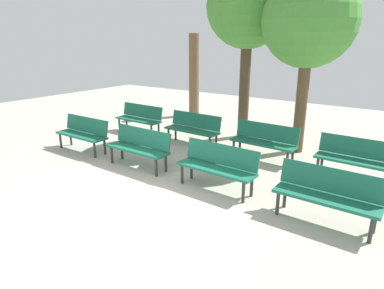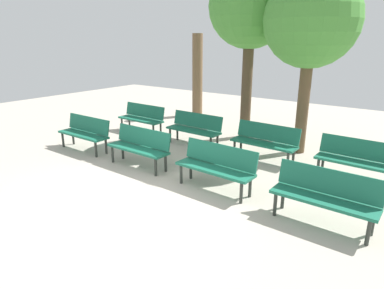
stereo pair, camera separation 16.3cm
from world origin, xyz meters
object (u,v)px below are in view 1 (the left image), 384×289
(bench_r0_c1, at_px, (140,145))
(bench_r0_c3, at_px, (327,193))
(bench_r0_c2, at_px, (218,164))
(tree_1, at_px, (248,8))
(bench_r0_c0, at_px, (83,132))
(tree_2, at_px, (309,22))
(tree_0, at_px, (194,76))
(bench_r1_c1, at_px, (193,127))
(bench_r1_c2, at_px, (264,140))
(bench_r1_c0, at_px, (140,117))
(bench_r1_c3, at_px, (357,157))

(bench_r0_c1, relative_size, bench_r0_c3, 1.00)
(bench_r0_c2, relative_size, tree_1, 0.33)
(bench_r0_c0, bearing_deg, tree_2, 34.44)
(bench_r0_c1, relative_size, tree_1, 0.33)
(bench_r0_c3, distance_m, tree_0, 8.31)
(tree_0, bearing_deg, bench_r1_c1, -55.38)
(tree_2, bearing_deg, bench_r0_c3, -64.84)
(bench_r0_c0, height_order, bench_r1_c2, same)
(bench_r0_c1, height_order, bench_r1_c0, same)
(bench_r1_c0, bearing_deg, bench_r0_c3, -18.84)
(tree_0, relative_size, tree_1, 0.63)
(bench_r1_c0, xyz_separation_m, bench_r1_c2, (4.17, -0.06, 0.00))
(bench_r1_c1, height_order, bench_r1_c2, same)
(tree_0, xyz_separation_m, tree_1, (2.94, -1.65, 2.12))
(bench_r0_c2, xyz_separation_m, tree_0, (-4.23, 5.26, 1.01))
(bench_r1_c3, bearing_deg, bench_r1_c1, -179.51)
(bench_r0_c2, bearing_deg, bench_r1_c0, 154.19)
(bench_r1_c0, distance_m, tree_1, 4.47)
(tree_1, bearing_deg, tree_0, 150.67)
(bench_r1_c2, relative_size, bench_r1_c3, 1.00)
(bench_r0_c2, height_order, bench_r1_c2, same)
(tree_0, distance_m, tree_1, 3.98)
(bench_r1_c0, xyz_separation_m, tree_0, (-0.10, 3.11, 1.01))
(bench_r0_c0, bearing_deg, tree_0, 91.25)
(bench_r0_c3, height_order, tree_1, tree_1)
(bench_r1_c3, bearing_deg, bench_r0_c2, -135.25)
(bench_r1_c2, distance_m, tree_0, 5.42)
(bench_r0_c0, distance_m, tree_0, 5.34)
(bench_r0_c2, bearing_deg, tree_2, 82.52)
(bench_r0_c1, bearing_deg, tree_1, 78.26)
(bench_r1_c1, distance_m, bench_r1_c3, 4.16)
(tree_0, bearing_deg, bench_r0_c2, -51.19)
(bench_r0_c3, height_order, bench_r1_c1, same)
(bench_r0_c0, relative_size, tree_1, 0.33)
(bench_r0_c3, height_order, bench_r1_c3, same)
(bench_r0_c1, height_order, bench_r0_c2, same)
(bench_r0_c1, height_order, bench_r0_c3, same)
(bench_r1_c0, height_order, bench_r1_c2, same)
(tree_0, bearing_deg, bench_r0_c0, -88.62)
(bench_r1_c1, distance_m, tree_0, 4.00)
(bench_r1_c1, bearing_deg, tree_0, 125.70)
(bench_r0_c2, distance_m, bench_r0_c3, 2.06)
(bench_r0_c1, distance_m, bench_r1_c2, 2.98)
(bench_r0_c0, bearing_deg, bench_r0_c1, -0.25)
(bench_r0_c0, relative_size, bench_r0_c3, 1.00)
(bench_r0_c1, distance_m, bench_r1_c0, 2.96)
(bench_r1_c1, bearing_deg, bench_r0_c0, -134.08)
(tree_1, bearing_deg, bench_r1_c0, -152.76)
(bench_r1_c3, height_order, tree_0, tree_0)
(bench_r1_c0, xyz_separation_m, bench_r1_c1, (2.10, -0.08, 0.00))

